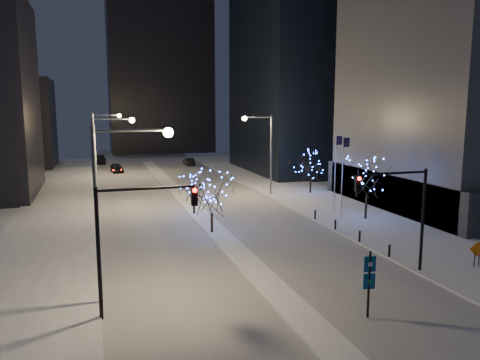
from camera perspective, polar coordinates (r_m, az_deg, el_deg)
name	(u,v)px	position (r m, az deg, el deg)	size (l,w,h in m)	color
ground	(280,296)	(28.23, 4.89, -13.96)	(160.00, 160.00, 0.00)	silver
road	(177,192)	(60.86, -7.67, -1.52)	(20.00, 130.00, 0.02)	#AEB2BE
median	(184,199)	(56.01, -6.80, -2.34)	(2.00, 80.00, 0.15)	white
east_sidewalk	(339,208)	(51.77, 11.92, -3.41)	(10.00, 90.00, 0.15)	white
west_sidewalk	(51,229)	(45.54, -22.03, -5.57)	(8.00, 90.00, 0.15)	white
filler_west_far	(0,123)	(95.43, -27.21, 6.17)	(18.00, 16.00, 16.00)	black
horizon_block	(160,65)	(117.55, -9.79, 13.71)	(24.00, 14.00, 42.00)	black
street_lamp_w_near	(116,189)	(26.43, -14.90, -1.10)	(4.40, 0.56, 10.00)	#595E66
street_lamp_w_mid	(104,150)	(51.24, -16.19, 3.58)	(4.40, 0.56, 10.00)	#595E66
street_lamp_w_far	(101,136)	(76.17, -16.64, 5.20)	(4.40, 0.56, 10.00)	#595E66
street_lamp_east	(264,144)	(57.81, 2.98, 4.44)	(3.90, 0.56, 10.00)	#595E66
traffic_signal_west	(129,228)	(24.86, -13.37, -5.77)	(5.26, 0.43, 7.00)	black
traffic_signal_east	(404,204)	(31.97, 19.32, -2.77)	(5.26, 0.43, 7.00)	black
flagpoles	(339,169)	(47.82, 12.00, 1.33)	(1.35, 2.60, 8.00)	silver
bollards	(347,230)	(40.89, 12.90, -5.98)	(0.16, 12.16, 0.90)	black
car_near	(117,168)	(81.34, -14.79, 1.43)	(1.81, 4.50, 1.53)	black
car_mid	(189,162)	(88.53, -6.23, 2.23)	(1.49, 4.28, 1.41)	black
car_far	(100,160)	(94.54, -16.70, 2.38)	(2.22, 5.47, 1.59)	black
holiday_tree_median_near	(212,194)	(40.29, -3.49, -1.71)	(5.89, 5.89, 5.41)	black
holiday_tree_median_far	(194,189)	(47.67, -5.66, -1.06)	(4.19, 4.19, 4.07)	black
holiday_tree_plaza_near	(367,179)	(46.76, 15.23, 0.08)	(5.96, 5.96, 5.90)	black
holiday_tree_plaza_far	(311,166)	(59.58, 8.63, 1.66)	(5.62, 5.62, 5.49)	black
wayfinding_sign	(369,277)	(25.62, 15.48, -11.38)	(0.64, 0.16, 3.61)	black
construction_sign	(477,252)	(35.95, 26.95, -7.78)	(1.05, 0.36, 1.79)	black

